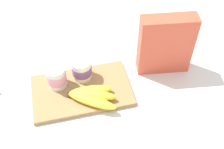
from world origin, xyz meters
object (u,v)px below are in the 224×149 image
Objects in this scene: yogurt_cup_front at (56,76)px; banana_bunch at (92,96)px; cutting_board at (82,91)px; cereal_box at (166,45)px; yogurt_cup_back at (82,69)px; spoon at (4,93)px.

yogurt_cup_front reaches higher than banana_bunch.
cutting_board is 2.04× the size of banana_bunch.
banana_bunch is (0.03, -0.05, 0.03)m from cutting_board.
cutting_board is at bearing -163.74° from cereal_box.
yogurt_cup_back is at bearing 76.59° from cutting_board.
yogurt_cup_front is 0.50× the size of banana_bunch.
yogurt_cup_back is at bearing -174.49° from cereal_box.
cereal_box is at bearing -0.69° from spoon.
banana_bunch is at bearing -60.76° from cutting_board.
cereal_box reaches higher than banana_bunch.
cutting_board is at bearing -103.41° from yogurt_cup_back.
yogurt_cup_back reaches higher than cutting_board.
cutting_board is 1.46× the size of cereal_box.
banana_bunch reaches higher than cutting_board.
banana_bunch is at bearing -40.94° from yogurt_cup_front.
banana_bunch is at bearing -19.28° from spoon.
cutting_board is at bearing -28.09° from yogurt_cup_front.
yogurt_cup_front is at bearing -3.79° from spoon.
yogurt_cup_front is 1.08× the size of yogurt_cup_back.
cutting_board is 0.28m from spoon.
cutting_board is at bearing 119.24° from banana_bunch.
cutting_board is 4.37× the size of yogurt_cup_back.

